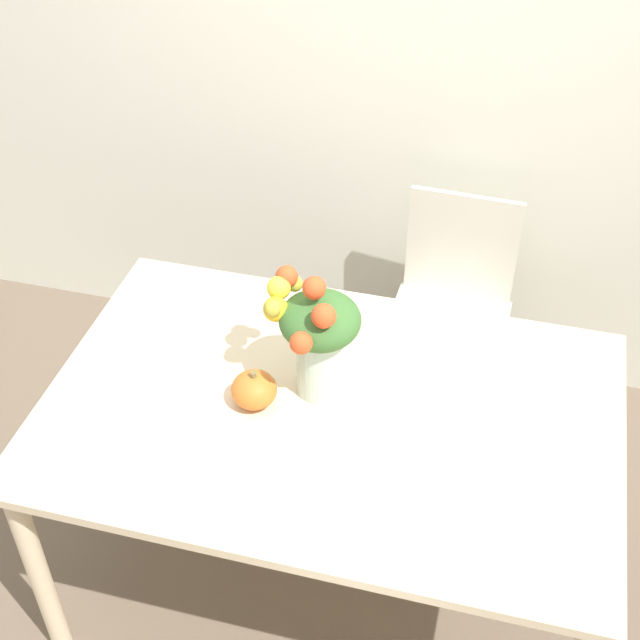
# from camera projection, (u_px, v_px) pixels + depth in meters

# --- Properties ---
(ground_plane) EXTENTS (12.00, 12.00, 0.00)m
(ground_plane) POSITION_uv_depth(u_px,v_px,m) (328.00, 570.00, 2.95)
(ground_plane) COLOR brown
(wall_back) EXTENTS (8.00, 0.06, 2.70)m
(wall_back) POSITION_uv_depth(u_px,v_px,m) (418.00, 38.00, 2.95)
(wall_back) COLOR silver
(wall_back) RESTS_ON ground_plane
(dining_table) EXTENTS (1.58, 1.04, 0.77)m
(dining_table) POSITION_uv_depth(u_px,v_px,m) (330.00, 428.00, 2.51)
(dining_table) COLOR beige
(dining_table) RESTS_ON ground_plane
(flower_vase) EXTENTS (0.26, 0.27, 0.40)m
(flower_vase) POSITION_uv_depth(u_px,v_px,m) (317.00, 335.00, 2.39)
(flower_vase) COLOR #B2CCBC
(flower_vase) RESTS_ON dining_table
(pumpkin) EXTENTS (0.13, 0.13, 0.12)m
(pumpkin) POSITION_uv_depth(u_px,v_px,m) (254.00, 390.00, 2.44)
(pumpkin) COLOR orange
(pumpkin) RESTS_ON dining_table
(dining_chair_near_window) EXTENTS (0.44, 0.44, 0.89)m
(dining_chair_near_window) POSITION_uv_depth(u_px,v_px,m) (450.00, 313.00, 3.24)
(dining_chair_near_window) COLOR silver
(dining_chair_near_window) RESTS_ON ground_plane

